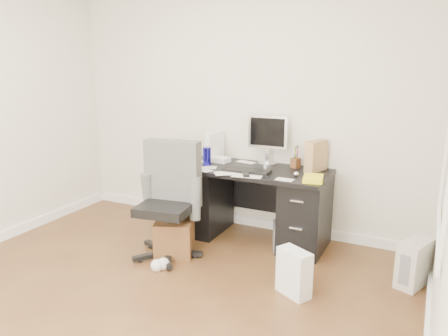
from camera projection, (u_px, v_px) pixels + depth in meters
The scene contains 18 objects.
ground at pixel (130, 311), 3.23m from camera, with size 4.00×4.00×0.00m, color #4D2B18.
room_shell at pixel (123, 84), 2.84m from camera, with size 4.02×4.02×2.71m.
desk at pixel (253, 202), 4.45m from camera, with size 1.50×0.70×0.75m.
loose_papers at pixel (233, 168), 4.40m from camera, with size 1.10×0.60×0.00m, color silver, non-canonical shape.
lcd_monitor at pixel (268, 140), 4.48m from camera, with size 0.41×0.24×0.52m, color silver, non-canonical shape.
keyboard at pixel (246, 171), 4.23m from camera, with size 0.46×0.16×0.03m, color black.
computer_mouse at pixel (296, 174), 4.05m from camera, with size 0.05×0.05×0.05m, color silver.
travel_mug at pixel (207, 156), 4.48m from camera, with size 0.08×0.08×0.19m, color #171592.
white_binder at pixel (215, 146), 4.70m from camera, with size 0.12×0.27×0.31m, color white.
magazine_file at pixel (316, 156), 4.24m from camera, with size 0.13×0.26×0.30m, color #9A7B4A.
pen_cup at pixel (296, 156), 4.38m from camera, with size 0.10×0.10×0.23m, color #5D301A, non-canonical shape.
yellow_book at pixel (314, 179), 3.92m from camera, with size 0.19×0.24×0.04m, color yellow.
paper_remote at pixel (248, 174), 4.11m from camera, with size 0.28×0.22×0.02m, color silver, non-canonical shape.
office_chair at pixel (166, 202), 4.01m from camera, with size 0.61×0.61×1.08m, color #494B49, non-canonical shape.
pc_tower at pixel (415, 262), 3.58m from camera, with size 0.17×0.39×0.39m, color #A7A297.
shopping_bag at pixel (294, 273), 3.42m from camera, with size 0.28×0.20×0.38m, color white.
wicker_basket at pixel (174, 237), 4.14m from camera, with size 0.34×0.34×0.34m, color #472F15.
desk_printer at pixel (293, 236), 4.31m from camera, with size 0.39×0.32×0.23m, color slate.
Camera 1 is at (1.89, -2.28, 1.81)m, focal length 35.00 mm.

